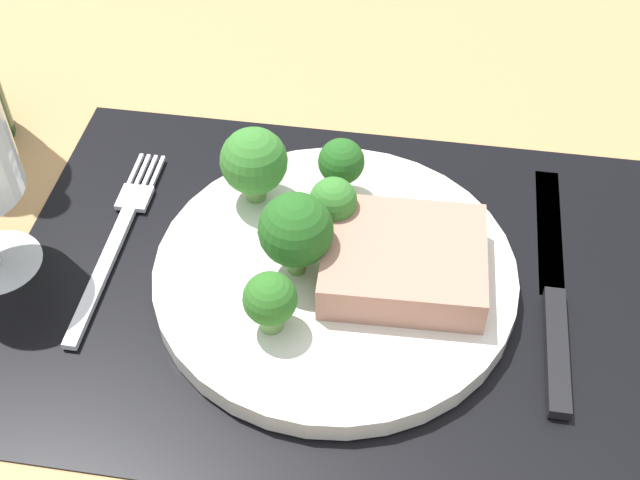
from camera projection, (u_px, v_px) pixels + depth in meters
ground_plane at (335, 298)px, 60.50cm from camera, size 140.00×110.00×3.00cm
placemat at (335, 283)px, 59.30cm from camera, size 46.48×33.30×0.30cm
plate at (335, 274)px, 58.60cm from camera, size 25.19×25.19×1.60cm
steak at (403, 260)px, 56.51cm from camera, size 11.20×9.62×2.83cm
broccoli_back_left at (254, 162)px, 60.22cm from camera, size 4.92×4.92×6.03cm
broccoli_front_edge at (333, 203)px, 57.96cm from camera, size 3.34×3.34×4.93cm
broccoli_near_steak at (270, 300)px, 52.55cm from camera, size 3.48×3.48×4.56cm
broccoli_center at (341, 163)px, 60.86cm from camera, size 3.41×3.41×4.86cm
broccoli_near_fork at (296, 230)px, 54.99cm from camera, size 5.03×5.03×6.47cm
fork at (117, 239)px, 61.67cm from camera, size 2.40×19.20×0.50cm
knife at (554, 298)px, 57.75cm from camera, size 1.80×23.00×0.80cm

